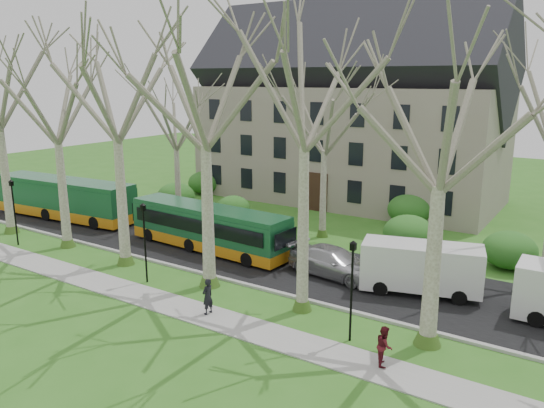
{
  "coord_description": "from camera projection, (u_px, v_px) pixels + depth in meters",
  "views": [
    {
      "loc": [
        14.38,
        -19.88,
        10.79
      ],
      "look_at": [
        -0.52,
        3.0,
        4.27
      ],
      "focal_mm": 35.0,
      "sensor_mm": 36.0,
      "label": 1
    }
  ],
  "objects": [
    {
      "name": "building",
      "position": [
        349.0,
        109.0,
        47.21
      ],
      "size": [
        26.5,
        12.2,
        16.0
      ],
      "color": "gray",
      "rests_on": "ground"
    },
    {
      "name": "tree_row_far",
      "position": [
        328.0,
        153.0,
        34.62
      ],
      "size": [
        33.0,
        7.0,
        12.0
      ],
      "color": "gray",
      "rests_on": "ground"
    },
    {
      "name": "lamp_row",
      "position": [
        235.0,
        257.0,
        24.93
      ],
      "size": [
        36.22,
        0.22,
        4.3
      ],
      "color": "black",
      "rests_on": "ground"
    },
    {
      "name": "pedestrian_a",
      "position": [
        208.0,
        296.0,
        24.54
      ],
      "size": [
        0.45,
        0.65,
        1.72
      ],
      "primitive_type": "imported",
      "rotation": [
        0.0,
        0.0,
        -1.64
      ],
      "color": "black",
      "rests_on": "sidewalk"
    },
    {
      "name": "curb",
      "position": [
        265.0,
        289.0,
        27.55
      ],
      "size": [
        80.0,
        0.25,
        0.14
      ],
      "primitive_type": "cube",
      "color": "#A5A39E",
      "rests_on": "ground"
    },
    {
      "name": "sedan",
      "position": [
        334.0,
        262.0,
        29.28
      ],
      "size": [
        5.68,
        2.87,
        1.58
      ],
      "primitive_type": "imported",
      "rotation": [
        0.0,
        0.0,
        1.45
      ],
      "color": "#B2B1B6",
      "rests_on": "road"
    },
    {
      "name": "ground",
      "position": [
        248.0,
        300.0,
        26.34
      ],
      "size": [
        120.0,
        120.0,
        0.0
      ],
      "primitive_type": "plane",
      "color": "#30691E",
      "rests_on": "ground"
    },
    {
      "name": "road",
      "position": [
        303.0,
        268.0,
        30.82
      ],
      "size": [
        80.0,
        8.0,
        0.06
      ],
      "primitive_type": "cube",
      "color": "black",
      "rests_on": "ground"
    },
    {
      "name": "bus_follow",
      "position": [
        208.0,
        227.0,
        33.72
      ],
      "size": [
        11.69,
        3.03,
        2.89
      ],
      "primitive_type": null,
      "rotation": [
        0.0,
        0.0,
        -0.05
      ],
      "color": "#164E2B",
      "rests_on": "road"
    },
    {
      "name": "hedges",
      "position": [
        305.0,
        211.0,
        40.0
      ],
      "size": [
        30.6,
        8.6,
        2.0
      ],
      "color": "#17511D",
      "rests_on": "ground"
    },
    {
      "name": "tree_row_verge",
      "position": [
        250.0,
        160.0,
        24.96
      ],
      "size": [
        49.0,
        7.0,
        14.0
      ],
      "color": "gray",
      "rests_on": "ground"
    },
    {
      "name": "pedestrian_b",
      "position": [
        384.0,
        346.0,
        20.18
      ],
      "size": [
        0.86,
        0.95,
        1.58
      ],
      "primitive_type": "imported",
      "rotation": [
        0.0,
        0.0,
        2.01
      ],
      "color": "#54131B",
      "rests_on": "sidewalk"
    },
    {
      "name": "bus_lead",
      "position": [
        64.0,
        198.0,
        41.25
      ],
      "size": [
        12.96,
        3.69,
        3.2
      ],
      "primitive_type": null,
      "rotation": [
        0.0,
        0.0,
        0.08
      ],
      "color": "#164E2B",
      "rests_on": "road"
    },
    {
      "name": "sidewalk",
      "position": [
        216.0,
        318.0,
        24.3
      ],
      "size": [
        70.0,
        2.0,
        0.06
      ],
      "primitive_type": "cube",
      "color": "gray",
      "rests_on": "ground"
    },
    {
      "name": "van_a",
      "position": [
        421.0,
        269.0,
        26.87
      ],
      "size": [
        6.25,
        3.61,
        2.57
      ],
      "primitive_type": null,
      "rotation": [
        0.0,
        0.0,
        0.27
      ],
      "color": "silver",
      "rests_on": "road"
    }
  ]
}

